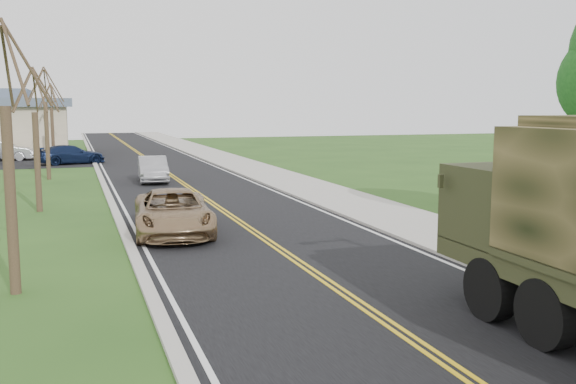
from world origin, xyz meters
name	(u,v)px	position (x,y,z in m)	size (l,w,h in m)	color
road	(158,167)	(0.00, 40.00, 0.01)	(8.00, 120.00, 0.01)	black
curb_right	(216,164)	(4.15, 40.00, 0.06)	(0.30, 120.00, 0.12)	#9E998E
sidewalk_right	(240,164)	(5.90, 40.00, 0.05)	(3.20, 120.00, 0.10)	#9E998E
curb_left	(96,168)	(-4.15, 40.00, 0.05)	(0.30, 120.00, 0.10)	#9E998E
bare_tree_a	(9,178)	(-7.00, 10.00, 2.63)	(1.93, 2.26, 6.08)	#38281C
bare_tree_b	(37,150)	(-7.00, 22.00, 2.48)	(1.83, 2.14, 5.73)	#38281C
bare_tree_c	(47,131)	(-7.00, 34.00, 2.78)	(2.04, 2.39, 6.42)	#38281C
bare_tree_d	(52,128)	(-7.00, 46.00, 2.55)	(1.88, 2.20, 5.91)	#38281C
suv_champagne	(173,212)	(-2.60, 15.67, 0.73)	(2.43, 5.27, 1.47)	#957754
sedan_silver	(153,169)	(-1.45, 30.79, 0.71)	(1.51, 4.32, 1.42)	#A9A9AE
pickup_navy	(567,199)	(11.57, 13.60, 0.81)	(2.27, 5.58, 1.62)	#0F1A37
lot_car_silver	(3,151)	(-10.77, 48.85, 0.76)	(1.61, 4.60, 1.52)	silver
lot_car_navy	(71,155)	(-5.78, 43.99, 0.70)	(1.96, 4.83, 1.40)	#0F1A38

